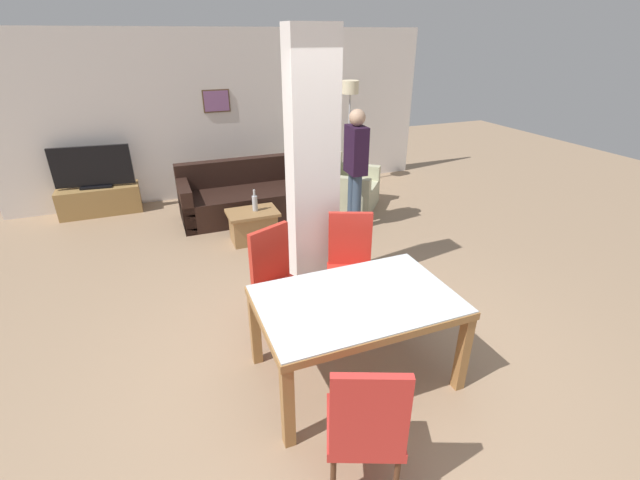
{
  "coord_description": "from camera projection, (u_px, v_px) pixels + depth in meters",
  "views": [
    {
      "loc": [
        -1.29,
        -2.48,
        2.61
      ],
      "look_at": [
        0.0,
        0.77,
        0.91
      ],
      "focal_mm": 24.0,
      "sensor_mm": 36.0,
      "label": 1
    }
  ],
  "objects": [
    {
      "name": "ground_plane",
      "position": [
        353.0,
        373.0,
        3.64
      ],
      "size": [
        18.0,
        18.0,
        0.0
      ],
      "primitive_type": "plane",
      "color": "#9A7D60"
    },
    {
      "name": "back_wall",
      "position": [
        228.0,
        115.0,
        7.23
      ],
      "size": [
        7.2,
        0.09,
        2.7
      ],
      "color": "silver",
      "rests_on": "ground_plane"
    },
    {
      "name": "divider_pillar",
      "position": [
        312.0,
        172.0,
        4.28
      ],
      "size": [
        0.48,
        0.29,
        2.7
      ],
      "color": "silver",
      "rests_on": "ground_plane"
    },
    {
      "name": "dining_table",
      "position": [
        356.0,
        314.0,
        3.38
      ],
      "size": [
        1.54,
        1.01,
        0.76
      ],
      "color": "#9A6A39",
      "rests_on": "ground_plane"
    },
    {
      "name": "dining_chair_far_left",
      "position": [
        279.0,
        278.0,
        4.0
      ],
      "size": [
        0.61,
        0.61,
        1.02
      ],
      "rotation": [
        0.0,
        0.0,
        -2.72
      ],
      "color": "red",
      "rests_on": "ground_plane"
    },
    {
      "name": "dining_chair_near_left",
      "position": [
        366.0,
        424.0,
        2.51
      ],
      "size": [
        0.6,
        0.6,
        1.02
      ],
      "rotation": [
        0.0,
        0.0,
        -0.39
      ],
      "color": "red",
      "rests_on": "ground_plane"
    },
    {
      "name": "dining_chair_far_right",
      "position": [
        350.0,
        261.0,
        4.29
      ],
      "size": [
        0.6,
        0.6,
        1.02
      ],
      "rotation": [
        0.0,
        0.0,
        2.75
      ],
      "color": "red",
      "rests_on": "ground_plane"
    },
    {
      "name": "sofa",
      "position": [
        244.0,
        198.0,
        6.69
      ],
      "size": [
        1.92,
        0.93,
        0.82
      ],
      "rotation": [
        0.0,
        0.0,
        3.14
      ],
      "color": "black",
      "rests_on": "ground_plane"
    },
    {
      "name": "armchair",
      "position": [
        346.0,
        190.0,
        7.0
      ],
      "size": [
        1.22,
        1.22,
        0.82
      ],
      "rotation": [
        0.0,
        0.0,
        4.02
      ],
      "color": "#BBBB97",
      "rests_on": "ground_plane"
    },
    {
      "name": "coffee_table",
      "position": [
        253.0,
        226.0,
        5.88
      ],
      "size": [
        0.68,
        0.47,
        0.43
      ],
      "color": "olive",
      "rests_on": "ground_plane"
    },
    {
      "name": "bottle",
      "position": [
        255.0,
        203.0,
        5.76
      ],
      "size": [
        0.07,
        0.07,
        0.3
      ],
      "color": "#B2B7BC",
      "rests_on": "coffee_table"
    },
    {
      "name": "tv_stand",
      "position": [
        100.0,
        200.0,
        6.77
      ],
      "size": [
        1.2,
        0.4,
        0.44
      ],
      "color": "#9F7842",
      "rests_on": "ground_plane"
    },
    {
      "name": "tv_screen",
      "position": [
        92.0,
        168.0,
        6.54
      ],
      "size": [
        1.14,
        0.25,
        0.65
      ],
      "rotation": [
        0.0,
        0.0,
        3.04
      ],
      "color": "black",
      "rests_on": "tv_stand"
    },
    {
      "name": "floor_lamp",
      "position": [
        350.0,
        99.0,
        7.5
      ],
      "size": [
        0.29,
        0.29,
        1.87
      ],
      "color": "#B7B7BC",
      "rests_on": "ground_plane"
    },
    {
      "name": "standing_person",
      "position": [
        356.0,
        162.0,
        5.97
      ],
      "size": [
        0.24,
        0.39,
        1.7
      ],
      "rotation": [
        0.0,
        0.0,
        1.52
      ],
      "color": "#36475D",
      "rests_on": "ground_plane"
    }
  ]
}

